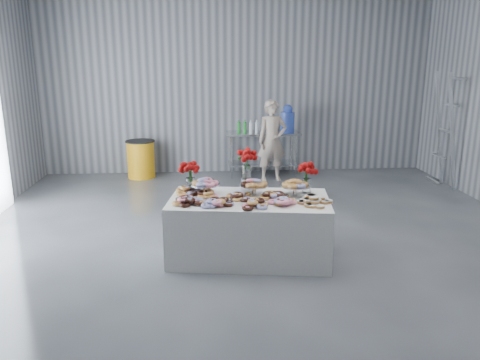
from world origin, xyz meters
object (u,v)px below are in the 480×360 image
object	(u,v)px
person	(272,141)
trash_barrel	(141,159)
display_table	(249,228)
water_jug	(287,120)
stepladder	(445,131)
prep_table	(263,146)

from	to	relation	value
person	trash_barrel	distance (m)	2.68
display_table	water_jug	xyz separation A→B (m)	(1.17, 4.06, 0.77)
water_jug	person	xyz separation A→B (m)	(-0.37, -0.44, -0.35)
trash_barrel	stepladder	bearing A→B (deg)	-11.35
display_table	prep_table	xyz separation A→B (m)	(0.67, 4.06, 0.24)
person	stepladder	world-z (taller)	stepladder
trash_barrel	stepladder	xyz separation A→B (m)	(5.73, -1.15, 0.69)
prep_table	water_jug	bearing A→B (deg)	-0.00
person	stepladder	distance (m)	3.21
display_table	trash_barrel	size ratio (longest dim) A/B	2.51
stepladder	trash_barrel	bearing A→B (deg)	168.65
person	trash_barrel	size ratio (longest dim) A/B	2.10
display_table	trash_barrel	distance (m)	4.45
prep_table	stepladder	bearing A→B (deg)	-19.53
display_table	person	world-z (taller)	person
trash_barrel	stepladder	size ratio (longest dim) A/B	0.35
prep_table	stepladder	distance (m)	3.47
prep_table	trash_barrel	size ratio (longest dim) A/B	1.98
prep_table	trash_barrel	distance (m)	2.50
person	trash_barrel	xyz separation A→B (m)	(-2.61, 0.44, -0.42)
prep_table	person	world-z (taller)	person
water_jug	stepladder	size ratio (longest dim) A/B	0.26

